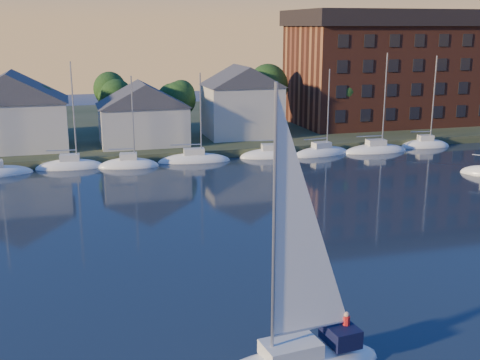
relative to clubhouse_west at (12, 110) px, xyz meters
name	(u,v)px	position (x,y,z in m)	size (l,w,h in m)	color
shoreline_land	(167,128)	(22.00, 17.00, -5.93)	(160.00, 50.00, 2.00)	#303C23
wooden_dock	(197,156)	(22.00, -6.00, -5.93)	(120.00, 3.00, 1.00)	brown
clubhouse_west	(12,110)	(0.00, 0.00, 0.00)	(13.65, 9.45, 9.64)	beige
clubhouse_centre	(143,112)	(16.00, -1.00, -0.80)	(11.55, 8.40, 8.08)	beige
clubhouse_east	(242,100)	(30.00, 1.00, 0.07)	(10.50, 8.40, 9.80)	beige
condo_block	(390,67)	(56.00, 6.95, 3.86)	(31.00, 17.00, 17.40)	brown
tree_line	(194,90)	(24.00, 5.00, 1.24)	(93.40, 5.40, 8.90)	#352718
moored_fleet	(169,162)	(18.00, -9.00, -5.83)	(79.50, 2.40, 12.05)	white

